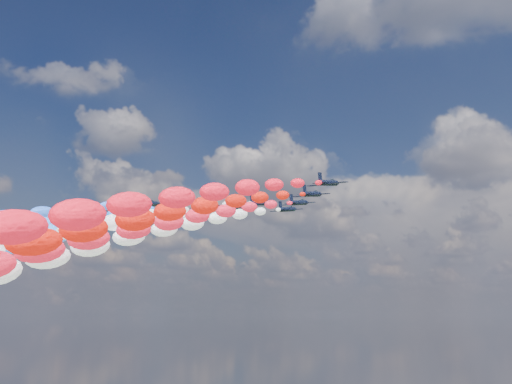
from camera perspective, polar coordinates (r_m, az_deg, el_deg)
The scene contains 14 objects.
jet_0 at distance 169.05m, azimuth -9.60°, elevation -1.04°, with size 8.70×11.67×2.57m, color black, non-canonical shape.
jet_1 at distance 170.25m, azimuth -4.28°, elevation -1.23°, with size 8.70×11.67×2.57m, color black, non-canonical shape.
jet_2 at distance 171.98m, azimuth -1.75°, elevation -1.35°, with size 8.70×11.67×2.57m, color black, non-canonical shape.
trail_2 at distance 120.50m, azimuth -19.33°, elevation -4.93°, with size 5.74×128.11×38.43m, color #2880FF, non-canonical shape.
jet_3 at distance 165.55m, azimuth 0.34°, elevation -0.98°, with size 8.70×11.67×2.57m, color black, non-canonical shape.
trail_3 at distance 112.46m, azimuth -17.39°, elevation -4.66°, with size 5.74×128.11×38.43m, color white, non-canonical shape.
jet_4 at distance 175.40m, azimuth 2.77°, elevation -1.53°, with size 8.70×11.67×2.57m, color black, non-canonical shape.
trail_4 at distance 119.95m, azimuth -12.58°, elevation -5.25°, with size 5.74×128.11×38.43m, color white, non-canonical shape.
jet_5 at distance 165.29m, azimuth 3.78°, elevation -0.94°, with size 8.70×11.67×2.57m, color black, non-canonical shape.
trail_5 at distance 109.31m, azimuth -12.51°, elevation -4.74°, with size 5.74×128.11×38.43m, color red, non-canonical shape.
jet_6 at distance 153.74m, azimuth 4.95°, elevation -0.18°, with size 8.70×11.67×2.57m, color black, non-canonical shape.
trail_6 at distance 97.20m, azimuth -12.64°, elevation -4.01°, with size 5.74×128.11×38.43m, color red, non-canonical shape.
jet_7 at distance 141.07m, azimuth 6.38°, elevation 0.80°, with size 8.70×11.67×2.57m, color black, non-canonical shape.
trail_7 at distance 83.88m, azimuth -12.98°, elevation -2.96°, with size 5.74×128.11×38.43m, color red, non-canonical shape.
Camera 1 is at (82.71, -131.15, 79.64)m, focal length 45.52 mm.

